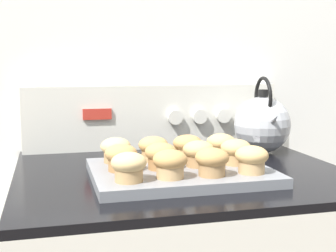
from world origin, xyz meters
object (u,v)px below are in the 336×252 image
(muffin_r0_c3, at_px, (252,159))
(muffin_r2_c2, at_px, (187,146))
(muffin_r1_c0, at_px, (121,157))
(muffin_r0_c0, at_px, (129,166))
(muffin_r1_c1, at_px, (161,155))
(muffin_r0_c1, at_px, (170,163))
(muffin_pan, at_px, (180,172))
(muffin_r1_c2, at_px, (198,153))
(muffin_r2_c1, at_px, (153,148))
(muffin_r2_c3, at_px, (221,145))
(muffin_r0_c2, at_px, (212,161))
(muffin_r2_c0, at_px, (116,149))
(muffin_r1_c3, at_px, (236,151))
(tea_kettle, at_px, (262,124))

(muffin_r0_c3, xyz_separation_m, muffin_r2_c2, (-0.09, 0.18, 0.00))
(muffin_r1_c0, bearing_deg, muffin_r0_c0, -89.31)
(muffin_r1_c0, distance_m, muffin_r1_c1, 0.09)
(muffin_r1_c0, bearing_deg, muffin_r0_c1, -45.41)
(muffin_pan, distance_m, muffin_r1_c2, 0.06)
(muffin_r2_c1, bearing_deg, muffin_r2_c3, -0.13)
(muffin_r0_c0, xyz_separation_m, muffin_r1_c0, (-0.00, 0.09, 0.00))
(muffin_r1_c2, distance_m, muffin_r2_c3, 0.12)
(muffin_r0_c2, height_order, muffin_r1_c0, same)
(muffin_r1_c1, bearing_deg, muffin_r0_c1, -90.33)
(muffin_r2_c2, bearing_deg, muffin_r2_c0, 179.45)
(muffin_r2_c3, bearing_deg, muffin_r2_c0, 178.93)
(muffin_r1_c0, relative_size, muffin_r1_c3, 1.00)
(muffin_r1_c2, bearing_deg, tea_kettle, 39.23)
(muffin_r0_c0, xyz_separation_m, muffin_r1_c1, (0.09, 0.09, 0.00))
(muffin_r1_c2, height_order, muffin_r2_c0, same)
(muffin_r0_c2, bearing_deg, muffin_r1_c0, 152.88)
(muffin_r0_c1, relative_size, muffin_r0_c3, 1.00)
(muffin_r1_c1, bearing_deg, muffin_r2_c2, 45.89)
(muffin_r2_c1, bearing_deg, muffin_r1_c1, -92.02)
(muffin_r0_c1, xyz_separation_m, muffin_r2_c0, (-0.09, 0.18, 0.00))
(muffin_r0_c0, relative_size, muffin_r1_c1, 1.00)
(muffin_r1_c1, xyz_separation_m, muffin_r2_c0, (-0.09, 0.09, 0.00))
(muffin_r2_c2, bearing_deg, muffin_r0_c3, -63.00)
(muffin_r0_c0, bearing_deg, muffin_r2_c2, 45.77)
(tea_kettle, bearing_deg, muffin_r0_c2, -130.60)
(muffin_r1_c0, xyz_separation_m, muffin_r2_c3, (0.26, 0.08, 0.00))
(muffin_r1_c3, distance_m, tea_kettle, 0.27)
(muffin_r1_c0, height_order, muffin_r2_c3, same)
(muffin_r1_c1, xyz_separation_m, muffin_r2_c1, (0.00, 0.09, 0.00))
(muffin_r0_c3, height_order, muffin_r2_c2, same)
(muffin_r1_c2, height_order, muffin_r2_c3, same)
(muffin_pan, xyz_separation_m, muffin_r0_c3, (0.13, -0.09, 0.04))
(muffin_pan, distance_m, muffin_r2_c2, 0.11)
(muffin_r0_c0, bearing_deg, muffin_pan, 34.75)
(muffin_r1_c2, height_order, tea_kettle, tea_kettle)
(muffin_r1_c3, bearing_deg, muffin_r2_c3, 92.66)
(muffin_r0_c3, xyz_separation_m, muffin_r1_c1, (-0.18, 0.08, 0.00))
(muffin_r2_c0, bearing_deg, muffin_r1_c2, -26.65)
(muffin_pan, bearing_deg, muffin_r1_c0, 178.96)
(muffin_pan, relative_size, muffin_r0_c1, 5.53)
(muffin_r1_c3, relative_size, muffin_r2_c0, 1.00)
(muffin_r1_c1, bearing_deg, muffin_r1_c2, 3.59)
(muffin_r2_c2, bearing_deg, muffin_r2_c1, -178.15)
(muffin_r0_c3, bearing_deg, muffin_r1_c3, 89.90)
(muffin_r1_c0, xyz_separation_m, muffin_r1_c3, (0.27, -0.00, 0.00))
(muffin_r0_c0, distance_m, muffin_r0_c2, 0.18)
(muffin_r1_c2, distance_m, muffin_r2_c2, 0.09)
(muffin_r1_c0, distance_m, muffin_r2_c1, 0.12)
(muffin_r0_c2, relative_size, muffin_r1_c3, 1.00)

